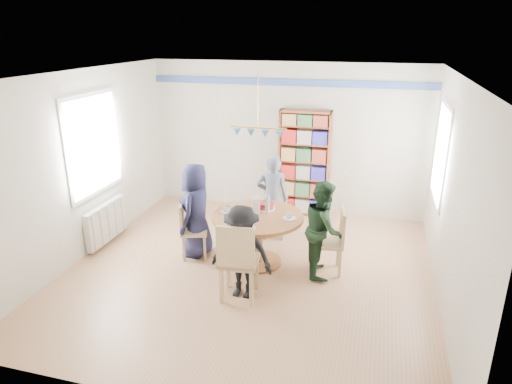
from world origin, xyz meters
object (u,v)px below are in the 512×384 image
(chair_far, at_px, (274,206))
(dining_table, at_px, (258,228))
(chair_near, at_px, (238,259))
(radiator, at_px, (106,222))
(person_far, at_px, (272,198))
(bookshelf, at_px, (304,164))
(chair_left, at_px, (189,227))
(chair_right, at_px, (334,238))
(person_left, at_px, (196,210))
(person_near, at_px, (242,252))
(person_right, at_px, (323,229))

(chair_far, bearing_deg, dining_table, -89.62)
(dining_table, height_order, chair_near, chair_near)
(radiator, relative_size, person_far, 0.71)
(dining_table, xyz_separation_m, bookshelf, (0.31, 2.06, 0.38))
(chair_near, bearing_deg, radiator, 157.83)
(chair_left, xyz_separation_m, bookshelf, (1.34, 2.12, 0.47))
(chair_left, distance_m, chair_right, 2.11)
(person_left, xyz_separation_m, person_far, (0.96, 0.81, -0.00))
(bookshelf, bearing_deg, person_near, -95.30)
(radiator, bearing_deg, person_left, 0.84)
(chair_far, height_order, person_left, person_left)
(bookshelf, bearing_deg, person_left, -121.92)
(dining_table, bearing_deg, chair_near, -89.15)
(radiator, xyz_separation_m, chair_far, (2.47, 1.03, 0.14))
(chair_left, distance_m, chair_near, 1.41)
(radiator, relative_size, chair_right, 1.08)
(chair_right, distance_m, person_right, 0.23)
(dining_table, distance_m, person_right, 0.94)
(chair_near, height_order, person_right, person_right)
(chair_right, height_order, chair_far, chair_right)
(chair_left, relative_size, person_left, 0.60)
(person_left, height_order, person_right, person_left)
(chair_right, bearing_deg, chair_left, -177.35)
(chair_left, bearing_deg, chair_near, -41.89)
(radiator, distance_m, person_right, 3.42)
(person_near, bearing_deg, dining_table, 96.52)
(dining_table, relative_size, chair_left, 1.52)
(dining_table, xyz_separation_m, chair_far, (-0.01, 1.05, -0.07))
(chair_left, xyz_separation_m, chair_right, (2.10, 0.10, 0.04))
(radiator, relative_size, dining_table, 0.77)
(person_right, height_order, person_far, person_far)
(chair_left, distance_m, person_right, 1.98)
(person_far, bearing_deg, chair_right, 133.62)
(radiator, relative_size, chair_left, 1.17)
(chair_left, bearing_deg, chair_right, 2.65)
(chair_left, xyz_separation_m, person_right, (1.96, 0.02, 0.20))
(person_right, bearing_deg, dining_table, 77.84)
(person_right, distance_m, person_near, 1.24)
(person_far, bearing_deg, person_right, 127.02)
(person_right, bearing_deg, chair_near, 126.17)
(radiator, xyz_separation_m, dining_table, (2.47, -0.02, 0.21))
(dining_table, height_order, chair_far, chair_far)
(chair_right, bearing_deg, radiator, -179.65)
(dining_table, xyz_separation_m, person_far, (0.01, 0.86, 0.15))
(chair_near, relative_size, bookshelf, 0.55)
(chair_far, xyz_separation_m, person_far, (0.02, -0.20, 0.22))
(person_left, bearing_deg, bookshelf, 149.97)
(radiator, height_order, bookshelf, bookshelf)
(chair_near, height_order, person_far, person_far)
(chair_right, distance_m, chair_near, 1.48)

